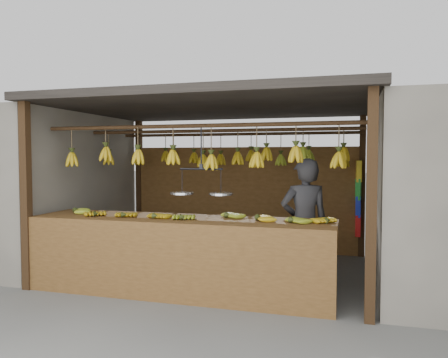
% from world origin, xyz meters
% --- Properties ---
extents(ground, '(80.00, 80.00, 0.00)m').
position_xyz_m(ground, '(0.00, 0.00, 0.00)').
color(ground, '#5B5B57').
extents(stall, '(4.30, 3.30, 2.40)m').
position_xyz_m(stall, '(0.00, 0.33, 1.97)').
color(stall, black).
rests_on(stall, ground).
extents(neighbor_left, '(3.00, 3.00, 2.30)m').
position_xyz_m(neighbor_left, '(-3.60, 0.00, 1.15)').
color(neighbor_left, slate).
rests_on(neighbor_left, ground).
extents(counter, '(3.69, 0.83, 0.96)m').
position_xyz_m(counter, '(-0.13, -1.24, 0.71)').
color(counter, brown).
rests_on(counter, ground).
extents(hanging_bananas, '(3.63, 2.24, 0.39)m').
position_xyz_m(hanging_bananas, '(-0.01, 0.01, 1.62)').
color(hanging_bananas, '#B38E13').
rests_on(hanging_bananas, ground).
extents(balance_scale, '(0.76, 0.31, 0.83)m').
position_xyz_m(balance_scale, '(0.09, -1.00, 1.23)').
color(balance_scale, black).
rests_on(balance_scale, ground).
extents(vendor, '(0.68, 0.57, 1.61)m').
position_xyz_m(vendor, '(1.28, -0.60, 0.81)').
color(vendor, '#262628').
rests_on(vendor, ground).
extents(bag_bundles, '(0.08, 0.26, 1.21)m').
position_xyz_m(bag_bundles, '(1.94, 1.35, 0.97)').
color(bag_bundles, yellow).
rests_on(bag_bundles, ground).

